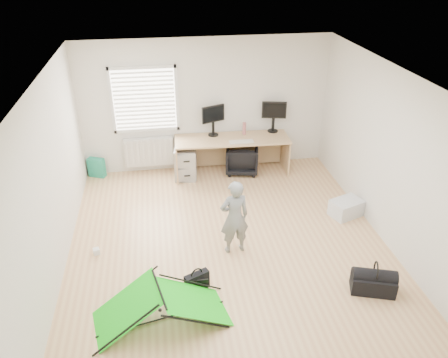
{
  "coord_description": "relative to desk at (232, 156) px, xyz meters",
  "views": [
    {
      "loc": [
        -0.95,
        -5.58,
        4.31
      ],
      "look_at": [
        0.0,
        0.4,
        0.95
      ],
      "focal_mm": 35.0,
      "sensor_mm": 36.0,
      "label": 1
    }
  ],
  "objects": [
    {
      "name": "duffel_bag",
      "position": [
        1.33,
        -3.74,
        -0.26
      ],
      "size": [
        0.65,
        0.47,
        0.26
      ],
      "primitive_type": "cube",
      "rotation": [
        0.0,
        0.0,
        -0.32
      ],
      "color": "black",
      "rests_on": "ground"
    },
    {
      "name": "person",
      "position": [
        -0.41,
        -2.55,
        0.23
      ],
      "size": [
        0.49,
        0.36,
        1.24
      ],
      "primitive_type": "imported",
      "rotation": [
        0.0,
        0.0,
        3.29
      ],
      "color": "slate",
      "rests_on": "ground"
    },
    {
      "name": "laptop_bag",
      "position": [
        -1.07,
        -3.31,
        -0.26
      ],
      "size": [
        0.37,
        0.24,
        0.27
      ],
      "primitive_type": "cube",
      "rotation": [
        0.0,
        0.0,
        0.43
      ],
      "color": "black",
      "rests_on": "ground"
    },
    {
      "name": "monitor_left",
      "position": [
        -0.35,
        0.22,
        0.62
      ],
      "size": [
        0.49,
        0.27,
        0.47
      ],
      "primitive_type": "cube",
      "rotation": [
        0.0,
        0.0,
        0.37
      ],
      "color": "black",
      "rests_on": "desk"
    },
    {
      "name": "kite",
      "position": [
        -1.57,
        -3.81,
        -0.13
      ],
      "size": [
        1.79,
        1.07,
        0.52
      ],
      "primitive_type": null,
      "rotation": [
        0.0,
        0.0,
        0.21
      ],
      "color": "#15DC16",
      "rests_on": "ground"
    },
    {
      "name": "ground",
      "position": [
        -0.47,
        -2.34,
        -0.39
      ],
      "size": [
        5.5,
        5.5,
        0.0
      ],
      "primitive_type": "plane",
      "color": "tan",
      "rests_on": "ground"
    },
    {
      "name": "desk",
      "position": [
        0.0,
        0.0,
        0.0
      ],
      "size": [
        2.32,
        0.82,
        0.78
      ],
      "primitive_type": "cube",
      "rotation": [
        0.0,
        0.0,
        -0.04
      ],
      "color": "tan",
      "rests_on": "ground"
    },
    {
      "name": "tote_bag",
      "position": [
        -2.75,
        0.29,
        -0.19
      ],
      "size": [
        0.37,
        0.27,
        0.4
      ],
      "primitive_type": "cube",
      "rotation": [
        0.0,
        0.0,
        -0.42
      ],
      "color": "#1F9575",
      "rests_on": "ground"
    },
    {
      "name": "back_wall",
      "position": [
        -0.47,
        0.41,
        0.96
      ],
      "size": [
        5.0,
        0.02,
        2.7
      ],
      "primitive_type": "cube",
      "color": "silver",
      "rests_on": "ground"
    },
    {
      "name": "monitor_right",
      "position": [
        0.9,
        0.23,
        0.63
      ],
      "size": [
        0.51,
        0.21,
        0.47
      ],
      "primitive_type": "cube",
      "rotation": [
        0.0,
        0.0,
        -0.22
      ],
      "color": "black",
      "rests_on": "desk"
    },
    {
      "name": "filing_cabinet",
      "position": [
        -0.95,
        0.0,
        -0.06
      ],
      "size": [
        0.49,
        0.61,
        0.65
      ],
      "primitive_type": "cube",
      "rotation": [
        0.0,
        0.0,
        -0.14
      ],
      "color": "#9B9DA0",
      "rests_on": "ground"
    },
    {
      "name": "thermos",
      "position": [
        0.28,
        0.18,
        0.52
      ],
      "size": [
        0.07,
        0.07,
        0.25
      ],
      "primitive_type": "cylinder",
      "rotation": [
        0.0,
        0.0,
        -0.02
      ],
      "color": "#AF6264",
      "rests_on": "desk"
    },
    {
      "name": "radiator",
      "position": [
        -1.67,
        0.33,
        0.06
      ],
      "size": [
        1.0,
        0.12,
        0.6
      ],
      "primitive_type": "cube",
      "color": "silver",
      "rests_on": "back_wall"
    },
    {
      "name": "storage_crate",
      "position": [
        1.72,
        -1.88,
        -0.24
      ],
      "size": [
        0.62,
        0.53,
        0.3
      ],
      "primitive_type": "cube",
      "rotation": [
        0.0,
        0.0,
        0.35
      ],
      "color": "silver",
      "rests_on": "ground"
    },
    {
      "name": "white_box",
      "position": [
        -2.53,
        -2.3,
        -0.34
      ],
      "size": [
        0.12,
        0.12,
        0.09
      ],
      "primitive_type": "cube",
      "rotation": [
        0.0,
        0.0,
        0.28
      ],
      "color": "silver",
      "rests_on": "ground"
    },
    {
      "name": "office_chair",
      "position": [
        0.22,
        0.03,
        -0.09
      ],
      "size": [
        0.77,
        0.78,
        0.6
      ],
      "primitive_type": "imported",
      "rotation": [
        0.0,
        0.0,
        2.94
      ],
      "color": "black",
      "rests_on": "ground"
    },
    {
      "name": "window",
      "position": [
        -1.67,
        0.37,
        1.16
      ],
      "size": [
        1.2,
        0.06,
        1.2
      ],
      "primitive_type": "cube",
      "color": "silver",
      "rests_on": "back_wall"
    },
    {
      "name": "keyboard",
      "position": [
        0.15,
        -0.21,
        0.4
      ],
      "size": [
        0.48,
        0.17,
        0.02
      ],
      "primitive_type": "cube",
      "rotation": [
        0.0,
        0.0,
        0.01
      ],
      "color": "beige",
      "rests_on": "desk"
    }
  ]
}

